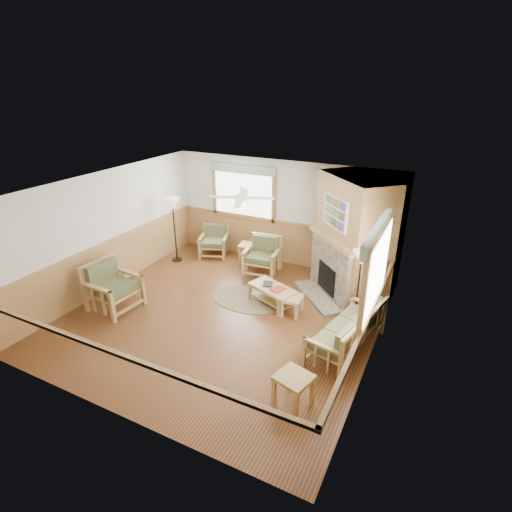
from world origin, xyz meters
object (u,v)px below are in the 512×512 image
at_px(armchair_back_right, 262,256).
at_px(end_table_sofa, 293,391).
at_px(end_table_chairs, 249,254).
at_px(footstool, 290,305).
at_px(floor_lamp_left, 175,230).
at_px(sofa, 347,330).
at_px(armchair_back_left, 214,241).
at_px(floor_lamp_right, 358,287).
at_px(armchair_left, 113,287).
at_px(coffee_table, 273,296).

bearing_deg(armchair_back_right, end_table_sofa, -65.21).
bearing_deg(end_table_chairs, footstool, -43.53).
bearing_deg(floor_lamp_left, end_table_sofa, -36.34).
xyz_separation_m(sofa, end_table_sofa, (-0.34, -1.70, -0.14)).
bearing_deg(sofa, armchair_back_left, -107.61).
xyz_separation_m(sofa, floor_lamp_left, (-5.10, 1.80, 0.46)).
bearing_deg(sofa, floor_lamp_left, -97.01).
bearing_deg(armchair_back_right, sofa, -45.06).
distance_m(end_table_sofa, footstool, 2.58).
distance_m(end_table_sofa, floor_lamp_right, 2.75).
relative_size(armchair_left, footstool, 2.18).
distance_m(end_table_chairs, footstool, 2.64).
xyz_separation_m(footstool, floor_lamp_left, (-3.75, 1.12, 0.67)).
bearing_deg(armchair_back_left, end_table_chairs, -21.98).
bearing_deg(floor_lamp_right, armchair_left, -159.26).
relative_size(armchair_left, coffee_table, 0.97).
relative_size(coffee_table, end_table_chairs, 1.92).
xyz_separation_m(sofa, armchair_back_left, (-4.38, 2.53, -0.01)).
bearing_deg(floor_lamp_right, armchair_back_right, 156.52).
relative_size(armchair_left, end_table_chairs, 1.86).
bearing_deg(sofa, footstool, -104.04).
distance_m(coffee_table, footstool, 0.51).
distance_m(coffee_table, end_table_chairs, 2.19).
xyz_separation_m(armchair_left, coffee_table, (2.93, 1.63, -0.30)).
xyz_separation_m(coffee_table, floor_lamp_left, (-3.27, 0.96, 0.66)).
bearing_deg(floor_lamp_right, armchair_back_left, 160.23).
height_order(armchair_back_left, coffee_table, armchair_back_left).
height_order(coffee_table, floor_lamp_left, floor_lamp_left).
distance_m(armchair_left, floor_lamp_left, 2.64).
bearing_deg(armchair_left, footstool, -62.40).
distance_m(armchair_left, footstool, 3.72).
height_order(armchair_left, coffee_table, armchair_left).
bearing_deg(floor_lamp_left, footstool, -16.71).
relative_size(end_table_sofa, floor_lamp_right, 0.35).
relative_size(end_table_chairs, end_table_sofa, 0.99).
bearing_deg(footstool, sofa, -26.45).
bearing_deg(end_table_sofa, coffee_table, 120.37).
bearing_deg(armchair_left, armchair_back_left, -2.20).
bearing_deg(footstool, end_table_sofa, -66.93).
bearing_deg(coffee_table, footstool, 1.80).
relative_size(end_table_sofa, floor_lamp_left, 0.31).
bearing_deg(floor_lamp_right, floor_lamp_left, 170.78).
bearing_deg(end_table_chairs, coffee_table, -49.00).
distance_m(coffee_table, floor_lamp_right, 1.85).
bearing_deg(armchair_back_right, coffee_table, -62.76).
height_order(armchair_back_right, end_table_sofa, armchair_back_right).
height_order(sofa, floor_lamp_left, floor_lamp_left).
bearing_deg(footstool, floor_lamp_right, 13.55).
height_order(coffee_table, end_table_sofa, end_table_sofa).
height_order(sofa, floor_lamp_right, floor_lamp_right).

